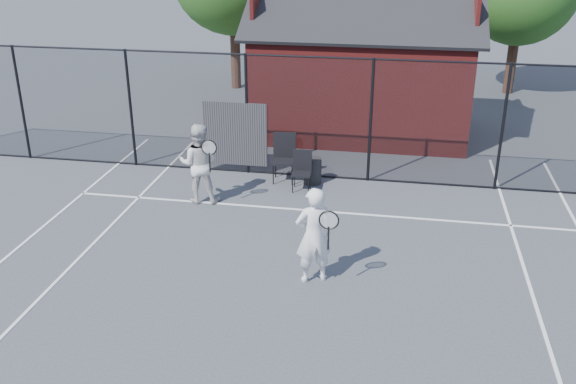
% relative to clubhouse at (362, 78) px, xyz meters
% --- Properties ---
extents(ground, '(80.00, 80.00, 0.00)m').
position_rel_clubhouse_xyz_m(ground, '(-0.50, -9.00, -1.61)').
color(ground, '#404449').
rests_on(ground, ground).
extents(court_lines, '(11.02, 18.00, 0.01)m').
position_rel_clubhouse_xyz_m(court_lines, '(-0.50, -10.32, -1.60)').
color(court_lines, white).
rests_on(court_lines, ground).
extents(fence, '(22.04, 3.00, 3.00)m').
position_rel_clubhouse_xyz_m(fence, '(-0.80, -4.00, -0.16)').
color(fence, black).
rests_on(fence, ground).
extents(clubhouse, '(6.50, 4.36, 4.19)m').
position_rel_clubhouse_xyz_m(clubhouse, '(0.00, 0.00, 0.00)').
color(clubhouse, maroon).
rests_on(clubhouse, ground).
extents(player_front, '(0.85, 0.70, 1.77)m').
position_rel_clubhouse_xyz_m(player_front, '(-0.15, -8.89, -0.72)').
color(player_front, white).
rests_on(player_front, ground).
extents(player_back, '(1.03, 0.80, 1.82)m').
position_rel_clubhouse_xyz_m(player_back, '(-3.14, -5.91, -0.70)').
color(player_back, silver).
rests_on(player_back, ground).
extents(chair_left, '(0.59, 0.61, 1.14)m').
position_rel_clubhouse_xyz_m(chair_left, '(-1.51, -4.42, -1.04)').
color(chair_left, black).
rests_on(chair_left, ground).
extents(chair_right, '(0.46, 0.48, 0.92)m').
position_rel_clubhouse_xyz_m(chair_right, '(-1.00, -4.90, -1.14)').
color(chair_right, black).
rests_on(chair_right, ground).
extents(waste_bin, '(0.44, 0.44, 0.63)m').
position_rel_clubhouse_xyz_m(waste_bin, '(-0.81, -4.40, -1.29)').
color(waste_bin, black).
rests_on(waste_bin, ground).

